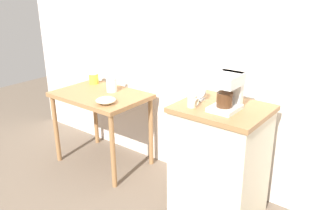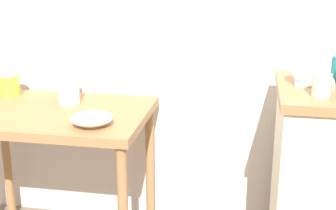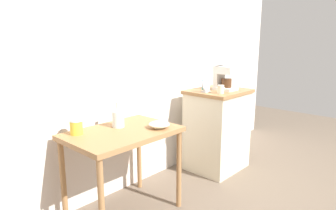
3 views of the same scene
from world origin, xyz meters
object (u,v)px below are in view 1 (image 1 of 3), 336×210
(coffee_maker, at_px, (227,90))
(table_clock, at_px, (199,93))
(bowl_stoneware, at_px, (106,100))
(canister_enamel, at_px, (94,78))
(mug_small_cream, at_px, (192,101))
(mug_dark_teal, at_px, (225,94))
(glass_carafe_vase, at_px, (112,84))

(coffee_maker, height_order, table_clock, coffee_maker)
(bowl_stoneware, bearing_deg, canister_enamel, 147.34)
(mug_small_cream, relative_size, mug_dark_teal, 0.88)
(table_clock, bearing_deg, mug_small_cream, -73.42)
(canister_enamel, bearing_deg, coffee_maker, -8.69)
(glass_carafe_vase, xyz_separation_m, table_clock, (1.06, -0.12, 0.16))
(mug_dark_teal, bearing_deg, coffee_maker, -57.77)
(mug_small_cream, xyz_separation_m, table_clock, (-0.05, 0.15, 0.01))
(coffee_maker, bearing_deg, canister_enamel, 171.31)
(glass_carafe_vase, bearing_deg, table_clock, -6.67)
(canister_enamel, bearing_deg, table_clock, -8.21)
(bowl_stoneware, xyz_separation_m, table_clock, (0.85, 0.15, 0.20))
(coffee_maker, relative_size, table_clock, 1.98)
(glass_carafe_vase, relative_size, mug_small_cream, 2.43)
(mug_small_cream, bearing_deg, table_clock, 106.58)
(bowl_stoneware, bearing_deg, mug_dark_teal, 14.90)
(canister_enamel, bearing_deg, mug_dark_teal, -3.11)
(glass_carafe_vase, relative_size, mug_dark_teal, 2.13)
(bowl_stoneware, height_order, mug_small_cream, mug_small_cream)
(bowl_stoneware, xyz_separation_m, glass_carafe_vase, (-0.21, 0.27, 0.04))
(bowl_stoneware, distance_m, coffee_maker, 1.15)
(bowl_stoneware, height_order, coffee_maker, coffee_maker)
(canister_enamel, bearing_deg, bowl_stoneware, -32.66)
(canister_enamel, height_order, table_clock, table_clock)
(glass_carafe_vase, height_order, mug_dark_teal, mug_dark_teal)
(glass_carafe_vase, bearing_deg, mug_small_cream, -14.15)
(canister_enamel, relative_size, table_clock, 0.90)
(mug_small_cream, xyz_separation_m, mug_dark_teal, (0.11, 0.27, 0.01))
(mug_dark_teal, xyz_separation_m, table_clock, (-0.15, -0.12, 0.01))
(bowl_stoneware, bearing_deg, mug_small_cream, -0.29)
(mug_small_cream, bearing_deg, canister_enamel, 166.15)
(glass_carafe_vase, xyz_separation_m, canister_enamel, (-0.34, 0.08, -0.01))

